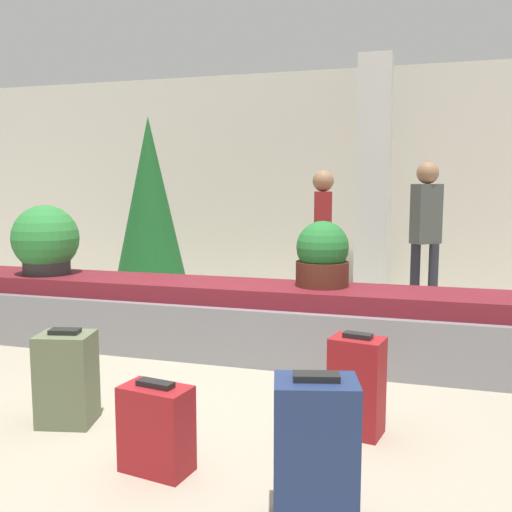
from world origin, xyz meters
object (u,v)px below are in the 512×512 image
object	(u,v)px
pillar	(373,178)
suitcase_5	(315,452)
suitcase_4	(156,428)
traveler_0	(322,232)
suitcase_1	(357,386)
suitcase_2	(67,378)
potted_plant_1	(46,241)
traveler_1	(426,224)
decorated_tree	(150,203)
potted_plant_0	(322,256)

from	to	relation	value
pillar	suitcase_5	bearing A→B (deg)	-87.43
suitcase_4	traveler_0	bearing A→B (deg)	95.48
suitcase_1	suitcase_2	world-z (taller)	suitcase_1
potted_plant_1	suitcase_1	bearing A→B (deg)	-23.63
suitcase_4	traveler_1	xyz separation A→B (m)	(1.34, 4.12, 0.83)
suitcase_4	traveler_0	world-z (taller)	traveler_0
pillar	suitcase_1	xyz separation A→B (m)	(0.32, -4.51, -1.30)
potted_plant_1	suitcase_5	bearing A→B (deg)	-37.38
traveler_0	decorated_tree	bearing A→B (deg)	-114.88
suitcase_4	traveler_0	size ratio (longest dim) A/B	0.29
pillar	traveler_0	size ratio (longest dim) A/B	1.92
suitcase_1	potted_plant_1	xyz separation A→B (m)	(-3.20, 1.40, 0.66)
pillar	decorated_tree	distance (m)	2.99
suitcase_2	suitcase_5	bearing A→B (deg)	-32.91
potted_plant_1	traveler_1	world-z (taller)	traveler_1
traveler_0	suitcase_4	bearing A→B (deg)	-16.41
pillar	suitcase_2	xyz separation A→B (m)	(-1.45, -4.87, -1.31)
pillar	decorated_tree	bearing A→B (deg)	-157.75
potted_plant_0	traveler_1	bearing A→B (deg)	65.67
potted_plant_0	traveler_1	world-z (taller)	traveler_1
traveler_0	pillar	bearing A→B (deg)	153.81
suitcase_1	suitcase_5	xyz separation A→B (m)	(-0.07, -0.99, 0.03)
potted_plant_1	potted_plant_0	bearing A→B (deg)	1.74
suitcase_4	potted_plant_0	distance (m)	2.38
suitcase_4	suitcase_1	bearing A→B (deg)	47.66
suitcase_2	suitcase_1	bearing A→B (deg)	-1.06
traveler_0	potted_plant_1	bearing A→B (deg)	-71.91
pillar	traveler_1	bearing A→B (deg)	-58.76
suitcase_1	potted_plant_0	bearing A→B (deg)	118.71
suitcase_1	traveler_1	distance (m)	3.47
suitcase_5	potted_plant_0	bearing A→B (deg)	85.05
pillar	decorated_tree	size ratio (longest dim) A/B	1.35
potted_plant_1	traveler_0	bearing A→B (deg)	30.68
pillar	potted_plant_1	bearing A→B (deg)	-132.76
pillar	suitcase_5	xyz separation A→B (m)	(0.25, -5.50, -1.26)
pillar	traveler_1	world-z (taller)	pillar
potted_plant_0	decorated_tree	size ratio (longest dim) A/B	0.24
traveler_0	traveler_1	distance (m)	1.20
suitcase_2	traveler_1	xyz separation A→B (m)	(2.15, 3.73, 0.77)
traveler_0	potted_plant_0	bearing A→B (deg)	-2.75
potted_plant_0	suitcase_4	bearing A→B (deg)	-102.19
suitcase_2	potted_plant_0	world-z (taller)	potted_plant_0
pillar	traveler_0	bearing A→B (deg)	-103.60
suitcase_5	traveler_0	xyz separation A→B (m)	(-0.64, 3.86, 0.66)
suitcase_1	potted_plant_0	world-z (taller)	potted_plant_0
potted_plant_0	decorated_tree	xyz separation A→B (m)	(-2.60, 1.90, 0.38)
suitcase_5	potted_plant_1	xyz separation A→B (m)	(-3.13, 2.39, 0.62)
traveler_0	traveler_1	size ratio (longest dim) A/B	0.95
suitcase_4	suitcase_5	distance (m)	0.92
traveler_1	suitcase_1	bearing A→B (deg)	43.41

